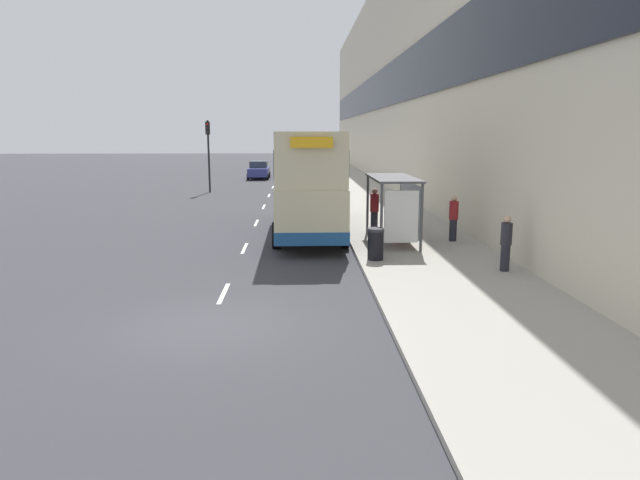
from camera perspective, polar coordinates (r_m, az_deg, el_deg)
The scene contains 19 objects.
ground_plane at distance 13.08m, azimuth -11.11°, elevation -8.52°, with size 220.00×220.00×0.00m, color #38383D.
pavement at distance 51.07m, azimuth 2.87°, elevation 5.95°, with size 5.00×93.00×0.14m.
terrace_facade at distance 51.59m, azimuth 7.55°, elevation 15.53°, with size 3.10×93.00×17.43m.
lane_mark_0 at distance 15.60m, azimuth -9.61°, elevation -5.29°, with size 0.12×2.00×0.01m.
lane_mark_1 at distance 21.49m, azimuth -7.55°, elevation -0.83°, with size 0.12×2.00×0.01m.
lane_mark_2 at distance 27.47m, azimuth -6.39°, elevation 1.70°, with size 0.12×2.00×0.01m.
lane_mark_3 at distance 33.50m, azimuth -5.64°, elevation 3.33°, with size 0.12×2.00×0.01m.
lane_mark_4 at distance 39.54m, azimuth -5.12°, elevation 4.45°, with size 0.12×2.00×0.01m.
lane_mark_5 at distance 45.60m, azimuth -4.74°, elevation 5.28°, with size 0.12×2.00×0.01m.
lane_mark_6 at distance 51.67m, azimuth -4.44°, elevation 5.91°, with size 0.12×2.00×0.01m.
bus_shelter at distance 21.54m, azimuth 7.86°, elevation 4.23°, with size 1.60×4.20×2.48m.
double_decker_bus_near at distance 24.38m, azimuth -1.13°, elevation 6.03°, with size 2.85×10.89×4.30m.
car_0 at distance 54.23m, azimuth -6.14°, elevation 6.98°, with size 2.02×4.31×1.66m.
pedestrian_at_shelter at distance 22.23m, azimuth 8.70°, elevation 1.98°, with size 0.31×0.31×1.58m.
pedestrian_1 at distance 17.99m, azimuth 18.10°, elevation -0.28°, with size 0.33×0.33×1.69m.
pedestrian_2 at distance 22.51m, azimuth 13.21°, elevation 2.18°, with size 0.35×0.35×1.77m.
pedestrian_3 at distance 23.95m, azimuth 5.46°, elevation 3.01°, with size 0.37×0.37×1.85m.
litter_bin at distance 18.78m, azimuth 5.58°, elevation -0.39°, with size 0.55×0.55×1.05m.
traffic_light_far_kerb at distance 42.10m, azimuth -11.11°, elevation 9.37°, with size 0.30×0.32×5.14m.
Camera 1 is at (2.03, -12.20, 4.25)m, focal length 32.00 mm.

